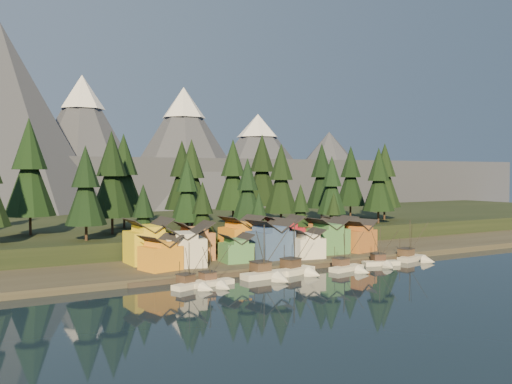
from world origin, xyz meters
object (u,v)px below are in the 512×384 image
boat_0 (194,279)px  house_front_1 (184,245)px  house_back_0 (148,240)px  boat_5 (383,258)px  house_front_0 (161,252)px  boat_3 (300,263)px  boat_4 (350,263)px  house_back_1 (194,240)px  boat_2 (269,268)px  boat_6 (415,252)px  boat_1 (215,277)px

boat_0 → house_front_1: 18.73m
house_back_0 → boat_5: bearing=-25.9°
house_front_0 → boat_3: bearing=-38.2°
house_front_1 → house_front_0: bearing=-150.8°
boat_4 → house_back_1: bearing=126.5°
boat_2 → boat_6: size_ratio=1.09×
boat_5 → boat_2: bearing=-162.1°
house_front_0 → house_front_1: 6.77m
boat_4 → house_front_0: boat_4 is taller
boat_5 → house_front_0: boat_5 is taller
boat_6 → boat_2: bearing=167.8°
boat_5 → house_front_0: bearing=-177.8°
boat_2 → house_front_1: boat_2 is taller
boat_2 → boat_5: size_ratio=1.23×
boat_3 → house_front_1: bearing=129.7°
boat_3 → house_back_0: size_ratio=1.20×
boat_5 → boat_6: (12.46, 1.42, 0.40)m
house_back_1 → house_back_0: bearing=-177.1°
boat_6 → house_back_1: size_ratio=1.27×
house_front_1 → house_back_0: (-5.60, 8.45, 0.66)m
boat_2 → house_back_0: 31.14m
boat_0 → house_front_1: bearing=52.4°
boat_5 → house_back_0: bearing=171.9°
house_front_1 → house_back_0: bearing=137.0°
boat_0 → boat_5: bearing=-18.8°
boat_6 → house_front_1: house_front_1 is taller
house_front_0 → boat_4: bearing=-34.7°
boat_3 → boat_5: 24.00m
boat_1 → boat_5: boat_5 is taller
boat_6 → house_front_0: (-64.65, 12.60, 3.17)m
boat_3 → boat_4: bearing=-28.3°
boat_2 → house_front_0: bearing=139.2°
boat_4 → boat_6: size_ratio=0.91×
boat_0 → boat_4: boat_4 is taller
boat_3 → house_back_1: bearing=108.4°
boat_1 → house_back_0: size_ratio=0.98×
boat_1 → boat_5: 46.57m
boat_3 → house_back_1: boat_3 is taller
house_front_0 → house_back_1: size_ratio=0.98×
boat_4 → boat_6: bearing=-3.6°
house_back_0 → house_back_1: (11.65, -0.38, -0.68)m
house_front_0 → house_back_0: (0.86, 10.27, 1.54)m
boat_4 → house_front_1: size_ratio=1.00×
boat_5 → boat_6: 12.55m
boat_0 → house_front_0: (-1.14, 15.57, 3.59)m
boat_2 → house_front_0: size_ratio=1.41×
boat_0 → boat_1: size_ratio=0.97×
boat_6 → house_front_0: size_ratio=1.30×
boat_2 → house_back_0: bearing=122.7°
boat_5 → house_front_1: 48.60m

